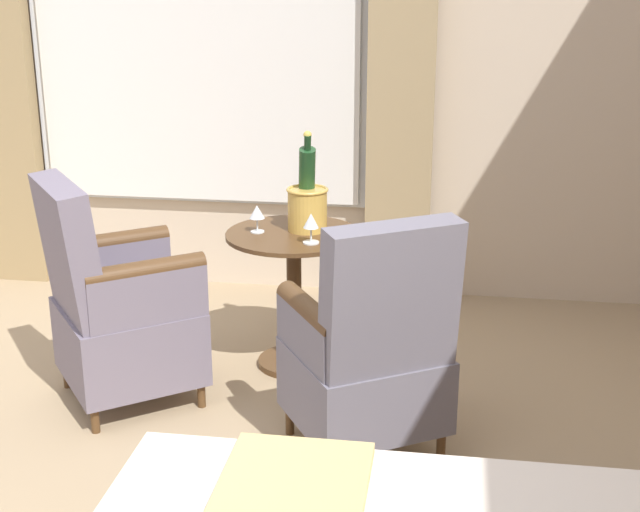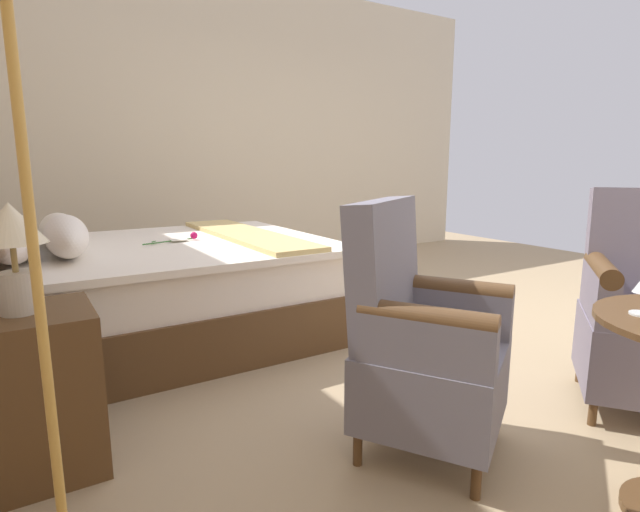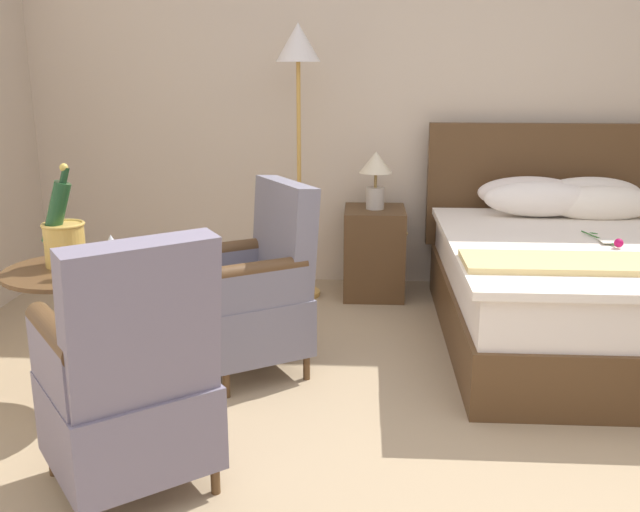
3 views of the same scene
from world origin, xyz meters
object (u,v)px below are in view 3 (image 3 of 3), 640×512
bedside_lamp (376,171)px  armchair_by_window (256,292)px  side_table_round (78,319)px  wine_glass_near_edge (111,244)px  nightstand (374,252)px  bed (588,280)px  champagne_bucket (63,236)px  floor_lamp_brass (298,76)px  armchair_facing_bed (130,386)px  wine_glass_near_bucket (60,259)px

bedside_lamp → armchair_by_window: (-0.62, -1.32, -0.44)m
side_table_round → wine_glass_near_edge: (0.14, 0.10, 0.34)m
nightstand → bed: bearing=-31.4°
wine_glass_near_edge → side_table_round: bearing=-144.0°
champagne_bucket → armchair_by_window: 0.98m
floor_lamp_brass → wine_glass_near_edge: (-0.73, -1.60, -0.73)m
floor_lamp_brass → champagne_bucket: floor_lamp_brass is taller
bed → floor_lamp_brass: floor_lamp_brass is taller
armchair_facing_bed → bed: bearing=38.2°
wine_glass_near_edge → bedside_lamp: bearing=52.9°
wine_glass_near_bucket → armchair_by_window: bearing=38.5°
armchair_by_window → armchair_facing_bed: (-0.30, -1.12, -0.00)m
floor_lamp_brass → side_table_round: bearing=-117.2°
wine_glass_near_edge → bed: bearing=19.9°
floor_lamp_brass → wine_glass_near_edge: floor_lamp_brass is taller
nightstand → armchair_by_window: bearing=-115.3°
nightstand → floor_lamp_brass: size_ratio=0.34×
side_table_round → nightstand: bearing=51.5°
wine_glass_near_edge → armchair_facing_bed: (0.32, -0.80, -0.33)m
side_table_round → champagne_bucket: bearing=136.6°
bed → nightstand: size_ratio=3.41×
side_table_round → wine_glass_near_edge: bearing=36.0°
bedside_lamp → bed: bearing=-31.4°
bedside_lamp → armchair_by_window: bedside_lamp is taller
champagne_bucket → armchair_facing_bed: (0.52, -0.75, -0.38)m
bedside_lamp → champagne_bucket: bearing=-130.5°
side_table_round → bedside_lamp: bearing=51.5°
bed → champagne_bucket: 2.87m
wine_glass_near_bucket → wine_glass_near_edge: bearing=64.6°
floor_lamp_brass → wine_glass_near_bucket: bearing=-114.7°
nightstand → bedside_lamp: (-0.00, 0.00, 0.56)m
champagne_bucket → nightstand: bearing=49.5°
side_table_round → bed: bearing=20.9°
bed → wine_glass_near_edge: (-2.47, -0.90, 0.40)m
side_table_round → wine_glass_near_edge: size_ratio=4.86×
armchair_by_window → armchair_facing_bed: armchair_facing_bed is taller
bedside_lamp → champagne_bucket: 2.23m
wine_glass_near_edge → armchair_facing_bed: 0.92m
nightstand → armchair_by_window: armchair_by_window is taller
side_table_round → champagne_bucket: (-0.06, 0.06, 0.38)m
nightstand → floor_lamp_brass: floor_lamp_brass is taller
bed → floor_lamp_brass: (-1.74, 0.70, 1.13)m
bedside_lamp → wine_glass_near_bucket: bearing=-125.6°
nightstand → champagne_bucket: bearing=-130.5°
floor_lamp_brass → champagne_bucket: bearing=-119.6°
side_table_round → wine_glass_near_bucket: (0.02, -0.17, 0.33)m
bedside_lamp → floor_lamp_brass: (-0.51, -0.05, 0.62)m
bedside_lamp → wine_glass_near_bucket: bedside_lamp is taller
champagne_bucket → wine_glass_near_edge: bearing=13.7°
wine_glass_near_bucket → floor_lamp_brass: bearing=65.3°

